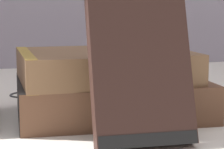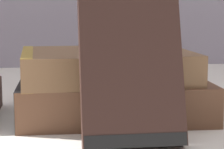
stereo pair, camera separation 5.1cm
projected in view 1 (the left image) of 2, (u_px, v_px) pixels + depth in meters
ground_plane at (115, 119)px, 0.53m from camera, size 3.00×3.00×0.00m
book_flat_bottom at (106, 98)px, 0.54m from camera, size 0.22×0.16×0.04m
book_flat_top at (100, 66)px, 0.54m from camera, size 0.19×0.15×0.03m
book_leaning_front at (139, 66)px, 0.43m from camera, size 0.09×0.06×0.16m
pocket_watch at (135, 47)px, 0.55m from camera, size 0.06×0.06×0.01m
reading_glasses at (42, 93)px, 0.68m from camera, size 0.10×0.06×0.00m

